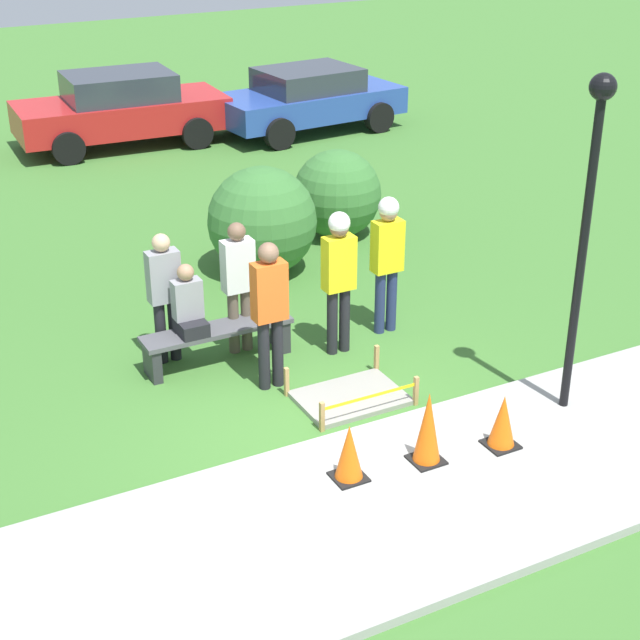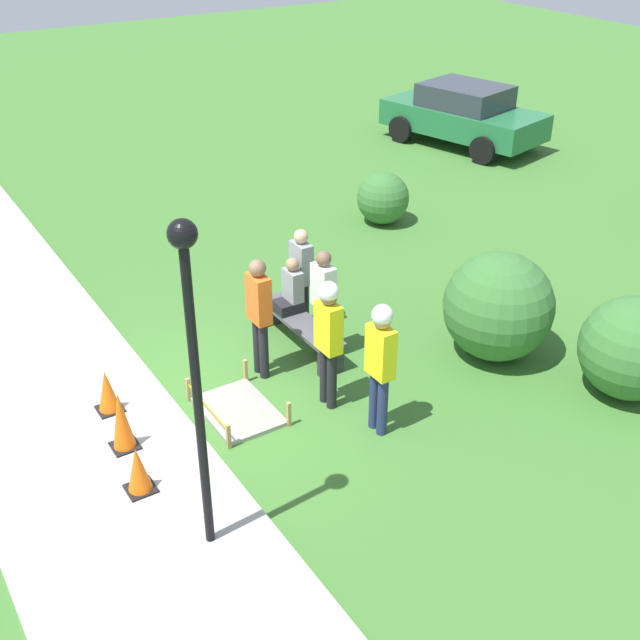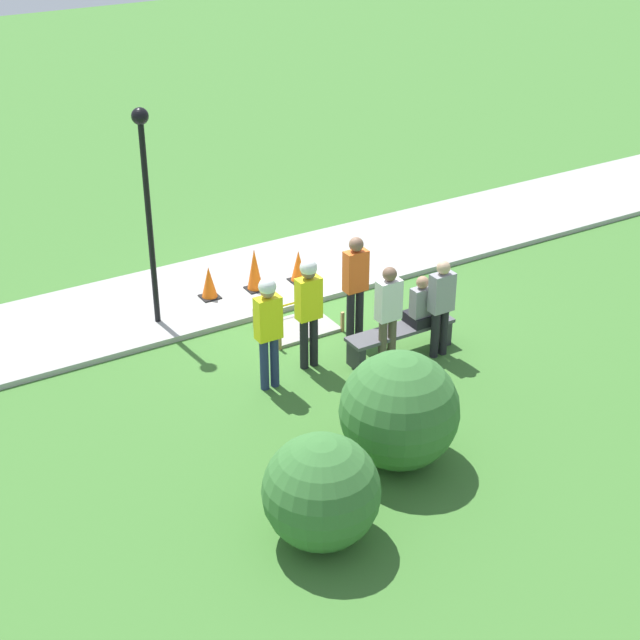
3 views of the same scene
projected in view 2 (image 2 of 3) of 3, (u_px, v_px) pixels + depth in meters
The scene contains 18 objects.
ground_plane at pixel (173, 404), 11.21m from camera, with size 60.00×60.00×0.00m, color #3D702D.
sidewalk at pixel (75, 434), 10.55m from camera, with size 28.00×2.77×0.10m.
wet_concrete_patch at pixel (238, 410), 11.02m from camera, with size 1.29×0.95×0.37m.
traffic_cone_near_patch at pixel (107, 391), 10.78m from camera, with size 0.34×0.34×0.62m.
traffic_cone_far_patch at pixel (121, 421), 10.04m from camera, with size 0.34×0.34×0.82m.
traffic_cone_sidewalk_edge at pixel (138, 470), 9.39m from camera, with size 0.34×0.34×0.61m.
park_bench at pixel (300, 328), 12.35m from camera, with size 1.93×0.44×0.49m.
person_seated_on_bench at pixel (291, 290), 12.38m from camera, with size 0.36×0.44×0.89m.
worker_supervisor at pixel (380, 357), 10.14m from camera, with size 0.40×0.27×1.90m.
worker_assistant at pixel (328, 332), 10.65m from camera, with size 0.40×0.28×1.91m.
bystander_in_orange_shirt at pixel (259, 311), 11.35m from camera, with size 0.40×0.24×1.86m.
bystander_in_gray_shirt at pixel (323, 298), 11.83m from camera, with size 0.40×0.23×1.76m.
bystander_in_white_shirt at pixel (301, 273), 12.60m from camera, with size 0.40×0.23×1.71m.
lamppost_near at pixel (193, 346), 7.61m from camera, with size 0.28×0.28×3.80m.
parked_car_green at pixel (463, 114), 21.10m from camera, with size 4.55×2.84×1.58m.
shrub_rounded_near at pixel (383, 198), 16.59m from camera, with size 1.08×1.08×1.08m.
shrub_rounded_mid at pixel (632, 348), 11.11m from camera, with size 1.47×1.47×1.47m.
shrub_rounded_far at pixel (498, 306), 11.95m from camera, with size 1.66×1.66×1.66m.
Camera 2 is at (8.83, -3.13, 6.60)m, focal length 45.00 mm.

